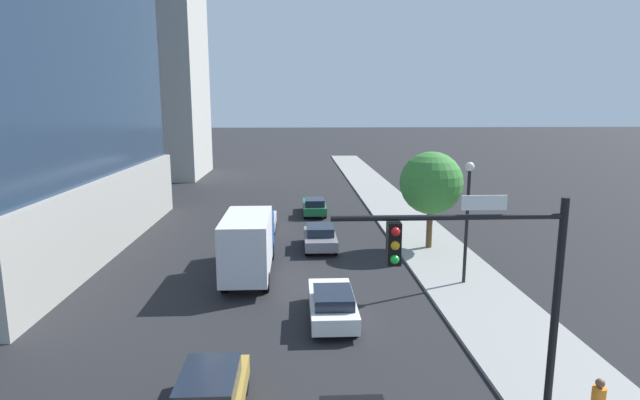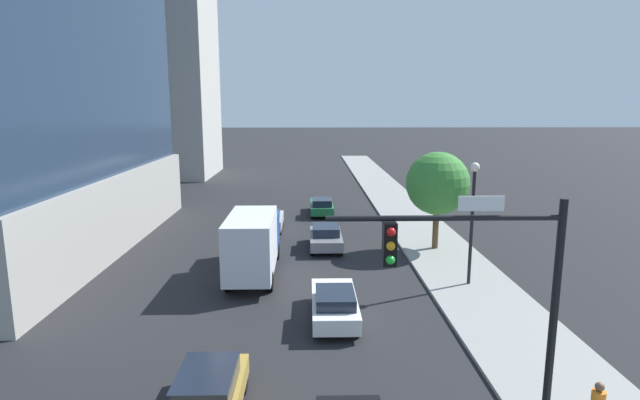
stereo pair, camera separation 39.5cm
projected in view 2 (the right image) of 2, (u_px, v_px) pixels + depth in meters
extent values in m
cube|color=gray|center=(449.00, 261.00, 28.36)|extent=(4.39, 120.00, 0.15)
cube|color=#B2AFA8|center=(158.00, 41.00, 61.06)|extent=(12.37, 12.62, 32.69)
cylinder|color=black|center=(553.00, 324.00, 12.52)|extent=(0.20, 0.20, 6.34)
cylinder|color=black|center=(445.00, 218.00, 11.96)|extent=(5.66, 0.14, 0.14)
cube|color=black|center=(389.00, 244.00, 12.04)|extent=(0.32, 0.36, 1.05)
sphere|color=red|center=(391.00, 232.00, 11.80)|extent=(0.22, 0.22, 0.22)
sphere|color=orange|center=(391.00, 246.00, 11.86)|extent=(0.22, 0.22, 0.22)
sphere|color=green|center=(390.00, 260.00, 11.92)|extent=(0.22, 0.22, 0.22)
cube|color=white|center=(481.00, 203.00, 11.91)|extent=(1.10, 0.04, 0.36)
cylinder|color=black|center=(471.00, 228.00, 24.04)|extent=(0.16, 0.16, 5.52)
sphere|color=silver|center=(475.00, 167.00, 23.50)|extent=(0.44, 0.44, 0.44)
cylinder|color=brown|center=(436.00, 227.00, 30.46)|extent=(0.36, 0.36, 2.57)
sphere|color=#387F33|center=(438.00, 183.00, 29.97)|extent=(3.76, 3.76, 3.76)
cube|color=#19212D|center=(206.00, 381.00, 13.90)|extent=(1.55, 2.32, 0.57)
cylinder|color=black|center=(190.00, 382.00, 15.38)|extent=(0.22, 0.70, 0.70)
cylinder|color=black|center=(243.00, 382.00, 15.42)|extent=(0.22, 0.70, 0.70)
cube|color=#B7B7BC|center=(269.00, 221.00, 35.69)|extent=(1.92, 4.04, 0.69)
cube|color=#19212D|center=(268.00, 215.00, 34.86)|extent=(1.61, 2.02, 0.54)
cylinder|color=black|center=(259.00, 221.00, 37.07)|extent=(0.22, 0.67, 0.67)
cylinder|color=black|center=(282.00, 221.00, 37.11)|extent=(0.22, 0.67, 0.67)
cylinder|color=black|center=(255.00, 230.00, 34.38)|extent=(0.22, 0.67, 0.67)
cylinder|color=black|center=(280.00, 230.00, 34.41)|extent=(0.22, 0.67, 0.67)
cube|color=slate|center=(326.00, 239.00, 31.01)|extent=(1.92, 4.22, 0.61)
cube|color=#19212D|center=(326.00, 230.00, 30.95)|extent=(1.61, 2.19, 0.51)
cylinder|color=black|center=(312.00, 237.00, 32.44)|extent=(0.22, 0.70, 0.70)
cylinder|color=black|center=(338.00, 237.00, 32.48)|extent=(0.22, 0.70, 0.70)
cylinder|color=black|center=(312.00, 249.00, 29.62)|extent=(0.22, 0.70, 0.70)
cylinder|color=black|center=(341.00, 249.00, 29.66)|extent=(0.22, 0.70, 0.70)
cube|color=silver|center=(334.00, 305.00, 20.70)|extent=(1.83, 4.59, 0.64)
cube|color=#19212D|center=(335.00, 297.00, 20.02)|extent=(1.53, 2.12, 0.46)
cylinder|color=black|center=(314.00, 297.00, 22.27)|extent=(0.22, 0.69, 0.69)
cylinder|color=black|center=(351.00, 297.00, 22.31)|extent=(0.22, 0.69, 0.69)
cylinder|color=black|center=(315.00, 327.00, 19.20)|extent=(0.22, 0.69, 0.69)
cylinder|color=black|center=(357.00, 327.00, 19.24)|extent=(0.22, 0.69, 0.69)
cube|color=#1E6638|center=(322.00, 207.00, 40.92)|extent=(1.79, 4.75, 0.61)
cube|color=#19212D|center=(322.00, 202.00, 39.86)|extent=(1.51, 2.01, 0.51)
cylinder|color=black|center=(312.00, 206.00, 42.53)|extent=(0.22, 0.70, 0.70)
cylinder|color=black|center=(330.00, 206.00, 42.57)|extent=(0.22, 0.70, 0.70)
cylinder|color=black|center=(312.00, 214.00, 39.36)|extent=(0.22, 0.70, 0.70)
cylinder|color=black|center=(332.00, 214.00, 39.39)|extent=(0.22, 0.70, 0.70)
cube|color=#1E4799|center=(259.00, 232.00, 28.68)|extent=(2.23, 2.09, 2.06)
cube|color=silver|center=(251.00, 244.00, 24.86)|extent=(2.23, 5.23, 2.79)
cylinder|color=black|center=(242.00, 251.00, 28.86)|extent=(0.30, 0.95, 0.95)
cylinder|color=black|center=(276.00, 251.00, 28.90)|extent=(0.30, 0.95, 0.95)
cylinder|color=black|center=(228.00, 282.00, 23.83)|extent=(0.30, 0.95, 0.95)
cylinder|color=black|center=(270.00, 281.00, 23.88)|extent=(0.30, 0.95, 0.95)
sphere|color=brown|center=(600.00, 387.00, 12.56)|extent=(0.23, 0.23, 0.23)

